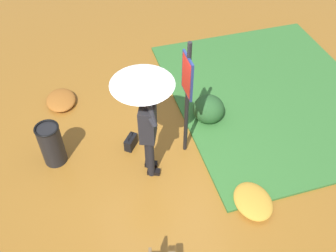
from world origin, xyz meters
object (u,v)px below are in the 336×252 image
Objects in this scene: info_sign_post at (187,89)px; person_with_umbrella at (145,101)px; handbag at (131,142)px; trash_bin at (51,144)px.

person_with_umbrella is at bearing 106.53° from info_sign_post.
info_sign_post is 6.22× the size of handbag.
info_sign_post reaches higher than person_with_umbrella.
person_with_umbrella is at bearing -111.77° from trash_bin.
handbag is (0.33, 0.93, -1.32)m from info_sign_post.
person_with_umbrella is 5.53× the size of handbag.
person_with_umbrella is 0.89× the size of info_sign_post.
trash_bin is (0.62, 1.56, -1.13)m from person_with_umbrella.
info_sign_post is 2.76× the size of trash_bin.
info_sign_post reaches higher than trash_bin.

